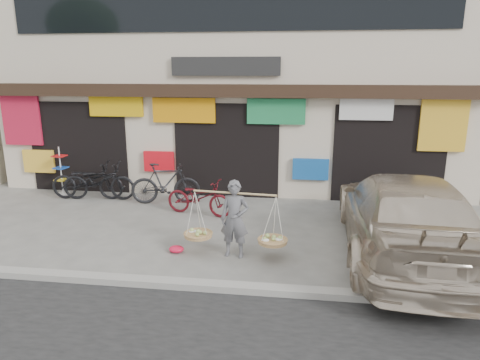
# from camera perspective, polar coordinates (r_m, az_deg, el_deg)

# --- Properties ---
(ground) EXTENTS (70.00, 70.00, 0.00)m
(ground) POSITION_cam_1_polar(r_m,az_deg,el_deg) (9.38, -5.26, -8.19)
(ground) COLOR slate
(ground) RESTS_ON ground
(kerb) EXTENTS (70.00, 0.25, 0.12)m
(kerb) POSITION_cam_1_polar(r_m,az_deg,el_deg) (7.61, -8.68, -13.49)
(kerb) COLOR gray
(kerb) RESTS_ON ground
(shophouse_block) EXTENTS (14.00, 6.32, 7.00)m
(shophouse_block) POSITION_cam_1_polar(r_m,az_deg,el_deg) (14.98, -0.00, 13.87)
(shophouse_block) COLOR beige
(shophouse_block) RESTS_ON ground
(street_vendor) EXTENTS (2.07, 0.69, 1.55)m
(street_vendor) POSITION_cam_1_polar(r_m,az_deg,el_deg) (8.42, -0.72, -5.65)
(street_vendor) COLOR slate
(street_vendor) RESTS_ON ground
(bike_0) EXTENTS (2.11, 0.90, 1.08)m
(bike_0) POSITION_cam_1_polar(r_m,az_deg,el_deg) (12.80, -18.31, -0.12)
(bike_0) COLOR black
(bike_0) RESTS_ON ground
(bike_1) EXTENTS (1.97, 0.89, 1.14)m
(bike_1) POSITION_cam_1_polar(r_m,az_deg,el_deg) (11.94, -9.89, -0.46)
(bike_1) COLOR black
(bike_1) RESTS_ON ground
(bike_2) EXTENTS (1.87, 1.00, 0.93)m
(bike_2) POSITION_cam_1_polar(r_m,az_deg,el_deg) (10.92, -5.48, -2.30)
(bike_2) COLOR #540E15
(bike_2) RESTS_ON ground
(bike_3) EXTENTS (2.11, 0.90, 1.08)m
(bike_3) POSITION_cam_1_polar(r_m,az_deg,el_deg) (12.95, -19.68, -0.07)
(bike_3) COLOR black
(bike_3) RESTS_ON ground
(suv) EXTENTS (2.60, 5.82, 1.66)m
(suv) POSITION_cam_1_polar(r_m,az_deg,el_deg) (9.06, 21.07, -4.40)
(suv) COLOR beige
(suv) RESTS_ON ground
(display_rack) EXTENTS (0.40, 0.40, 1.43)m
(display_rack) POSITION_cam_1_polar(r_m,az_deg,el_deg) (13.72, -22.71, 0.58)
(display_rack) COLOR silver
(display_rack) RESTS_ON ground
(red_bag) EXTENTS (0.31, 0.25, 0.14)m
(red_bag) POSITION_cam_1_polar(r_m,az_deg,el_deg) (8.90, -8.48, -9.10)
(red_bag) COLOR red
(red_bag) RESTS_ON ground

